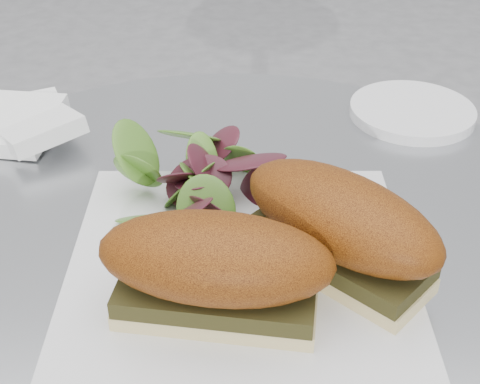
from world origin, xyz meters
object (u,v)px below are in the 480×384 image
at_px(sandwich_left, 216,268).
at_px(sandwich_right, 340,225).
at_px(plate, 240,271).
at_px(saucer, 412,111).

xyz_separation_m(sandwich_left, sandwich_right, (0.09, 0.05, -0.00)).
relative_size(sandwich_left, sandwich_right, 0.97).
relative_size(plate, sandwich_right, 1.53).
bearing_deg(sandwich_left, saucer, 65.46).
xyz_separation_m(sandwich_right, saucer, (0.11, 0.28, -0.05)).
bearing_deg(saucer, sandwich_right, -111.48).
relative_size(plate, sandwich_left, 1.58).
height_order(plate, saucer, plate).
distance_m(sandwich_right, saucer, 0.31).
bearing_deg(sandwich_left, sandwich_right, 36.37).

